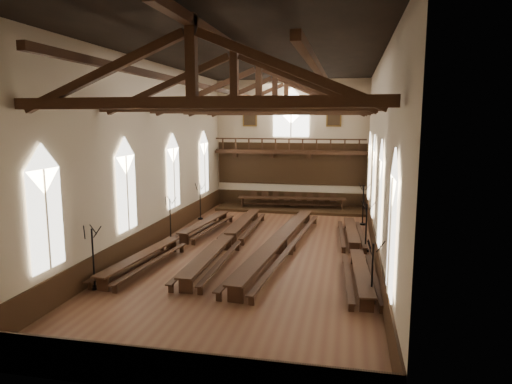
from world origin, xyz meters
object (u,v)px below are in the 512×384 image
Objects in this scene: candelabrum_right_near at (372,284)px; candelabrum_right_mid at (366,236)px; dais at (292,209)px; candelabrum_left_mid at (171,226)px; refectory_row_b at (229,238)px; candelabrum_left_near at (94,270)px; refectory_row_d at (355,249)px; candelabrum_right_far at (363,212)px; refectory_row_a at (178,239)px; refectory_row_c at (280,241)px; candelabrum_left_far at (200,208)px; high_table at (292,199)px.

candelabrum_right_near is 7.10m from candelabrum_right_mid.
dais is 11.56m from candelabrum_left_mid.
candelabrum_left_mid is at bearing 164.11° from refectory_row_b.
candelabrum_left_near reaches higher than candelabrum_left_mid.
refectory_row_d is 1.59m from candelabrum_right_mid.
candelabrum_right_far reaches higher than candelabrum_right_near.
refectory_row_b is 5.03× the size of candelabrum_right_far.
candelabrum_left_mid is at bearing 170.32° from refectory_row_d.
candelabrum_right_far is (9.95, 7.66, 0.35)m from refectory_row_a.
refectory_row_d is at bearing -6.07° from refectory_row_b.
refectory_row_b is 2.92m from refectory_row_c.
refectory_row_b is 5.67× the size of candelabrum_left_mid.
candelabrum_left_far is at bearing -177.49° from candelabrum_right_far.
candelabrum_left_near is at bearing -118.12° from refectory_row_b.
refectory_row_a is 12.59m from dais.
refectory_row_b is 0.96× the size of refectory_row_c.
refectory_row_b is 9.69m from candelabrum_right_near.
refectory_row_d is 10.70m from candelabrum_left_mid.
refectory_row_a is at bearing 79.96° from candelabrum_left_near.
refectory_row_d is 5.02× the size of candelabrum_right_mid.
candelabrum_left_near is at bearing -107.89° from dais.
high_table is at bearing 59.50° from candelabrum_left_mid.
candelabrum_left_mid is 5.45m from candelabrum_left_far.
candelabrum_left_near is at bearing -128.14° from candelabrum_right_far.
refectory_row_d is (3.85, -0.40, -0.09)m from refectory_row_c.
candelabrum_left_far is 1.03× the size of candelabrum_right_near.
refectory_row_b is 7.56m from candelabrum_left_far.
candelabrum_left_near is 0.95× the size of candelabrum_right_far.
candelabrum_left_near is at bearing -176.13° from candelabrum_right_near.
candelabrum_right_far is at bearing 90.00° from candelabrum_right_near.
dais is (2.06, 11.03, -0.44)m from refectory_row_b.
candelabrum_right_mid reaches higher than refectory_row_b.
dais is 4.22× the size of candelabrum_left_near.
dais is at bearing 94.25° from refectory_row_c.
candelabrum_right_far is (11.10, 5.94, 0.10)m from candelabrum_left_mid.
candelabrum_right_mid is at bearing -63.02° from high_table.
candelabrum_left_far reaches higher than candelabrum_left_mid.
candelabrum_right_far is (11.10, 14.14, 0.04)m from candelabrum_left_near.
candelabrum_left_mid is (0.00, 8.20, -0.05)m from candelabrum_left_near.
dais is 11.58m from candelabrum_right_mid.
candelabrum_right_far is (7.30, 7.02, 0.32)m from refectory_row_b.
candelabrum_right_mid is (11.10, -5.80, 0.05)m from candelabrum_left_far.
candelabrum_right_far is at bearing 59.04° from refectory_row_c.
candelabrum_right_mid is at bearing -90.00° from candelabrum_right_far.
candelabrum_left_far is at bearing 120.20° from refectory_row_b.
refectory_row_d is 5.51× the size of candelabrum_right_near.
dais is 6.64m from candelabrum_right_far.
candelabrum_left_near is at bearing -90.00° from candelabrum_left_mid.
refectory_row_b is 5.31× the size of candelabrum_left_near.
refectory_row_c reaches higher than refectory_row_b.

